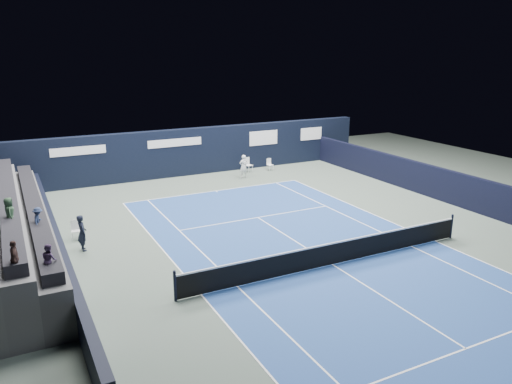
# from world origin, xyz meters

# --- Properties ---
(ground) EXTENTS (48.00, 48.00, 0.00)m
(ground) POSITION_xyz_m (0.00, 2.00, 0.00)
(ground) COLOR #4A574D
(ground) RESTS_ON ground
(court_surface) EXTENTS (10.97, 23.77, 0.01)m
(court_surface) POSITION_xyz_m (0.00, 0.00, 0.00)
(court_surface) COLOR navy
(court_surface) RESTS_ON ground
(enclosure_wall_right) EXTENTS (0.30, 22.00, 1.80)m
(enclosure_wall_right) POSITION_xyz_m (10.50, 6.00, 0.90)
(enclosure_wall_right) COLOR black
(enclosure_wall_right) RESTS_ON ground
(folding_chair_back_a) EXTENTS (0.53, 0.52, 0.98)m
(folding_chair_back_a) POSITION_xyz_m (3.89, 15.42, 0.56)
(folding_chair_back_a) COLOR silver
(folding_chair_back_a) RESTS_ON ground
(folding_chair_back_b) EXTENTS (0.40, 0.39, 0.82)m
(folding_chair_back_b) POSITION_xyz_m (5.42, 15.12, 0.47)
(folding_chair_back_b) COLOR white
(folding_chair_back_b) RESTS_ON ground
(line_judge_chair) EXTENTS (0.42, 0.41, 0.85)m
(line_judge_chair) POSITION_xyz_m (-8.52, 7.51, 0.49)
(line_judge_chair) COLOR silver
(line_judge_chair) RESTS_ON ground
(line_judge) EXTENTS (0.42, 0.59, 1.55)m
(line_judge) POSITION_xyz_m (-8.44, 5.99, 0.78)
(line_judge) COLOR black
(line_judge) RESTS_ON ground
(court_markings) EXTENTS (11.03, 23.83, 0.00)m
(court_markings) POSITION_xyz_m (0.00, 0.00, 0.01)
(court_markings) COLOR white
(court_markings) RESTS_ON court_surface
(tennis_net) EXTENTS (12.90, 0.10, 1.10)m
(tennis_net) POSITION_xyz_m (0.00, 0.00, 0.51)
(tennis_net) COLOR black
(tennis_net) RESTS_ON ground
(back_sponsor_wall) EXTENTS (26.00, 0.63, 3.10)m
(back_sponsor_wall) POSITION_xyz_m (0.01, 16.50, 1.55)
(back_sponsor_wall) COLOR black
(back_sponsor_wall) RESTS_ON ground
(side_barrier_left) EXTENTS (0.33, 22.00, 1.20)m
(side_barrier_left) POSITION_xyz_m (-9.50, 5.97, 0.60)
(side_barrier_left) COLOR black
(side_barrier_left) RESTS_ON ground
(tennis_player) EXTENTS (0.60, 0.82, 1.53)m
(tennis_player) POSITION_xyz_m (2.86, 14.00, 0.77)
(tennis_player) COLOR white
(tennis_player) RESTS_ON ground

